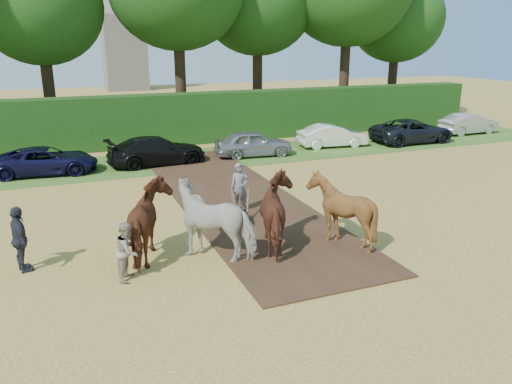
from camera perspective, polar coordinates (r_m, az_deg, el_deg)
name	(u,v)px	position (r m, az deg, el deg)	size (l,w,h in m)	color
ground	(267,277)	(13.49, 1.31, -9.73)	(120.00, 120.00, 0.00)	gold
earth_strip	(233,197)	(20.05, -2.60, -0.54)	(4.50, 17.00, 0.05)	#472D1C
grass_verge	(161,162)	(26.22, -10.80, 3.37)	(50.00, 5.00, 0.03)	#38601E
hedgerow	(144,121)	(30.29, -12.67, 7.94)	(46.00, 1.60, 3.00)	#14380F
spectator_near	(128,251)	(13.52, -14.43, -6.53)	(0.77, 0.60, 1.58)	#BAAA92
spectator_far	(20,240)	(14.88, -25.38, -4.93)	(1.09, 0.45, 1.85)	#23262E
plough_team	(250,215)	(14.77, -0.74, -2.68)	(7.62, 5.45, 2.20)	#5A2616
parked_cars	(220,146)	(26.61, -4.17, 5.32)	(40.71, 3.25, 1.44)	silver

